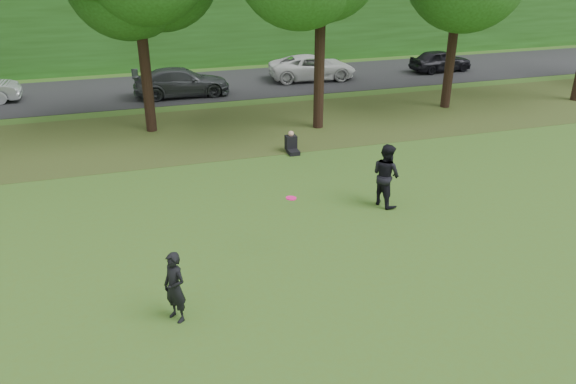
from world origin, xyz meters
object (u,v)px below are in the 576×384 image
object	(u,v)px
player_right	(386,175)
frisbee	(291,198)
seated_person	(292,144)
player_left	(175,287)

from	to	relation	value
player_right	frisbee	world-z (taller)	player_right
player_right	frisbee	distance (m)	4.25
seated_person	player_left	bearing A→B (deg)	-121.63
player_left	player_right	size ratio (longest dim) A/B	0.83
player_left	frisbee	distance (m)	3.80
frisbee	seated_person	size ratio (longest dim) A/B	0.35
player_left	seated_person	bearing A→B (deg)	115.53
frisbee	player_right	bearing A→B (deg)	29.19
player_left	seated_person	world-z (taller)	player_left
player_right	seated_person	world-z (taller)	player_right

